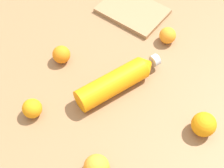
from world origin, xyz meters
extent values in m
plane|color=olive|center=(0.00, 0.00, 0.00)|extent=(2.40, 2.40, 0.00)
cylinder|color=orange|center=(-0.04, -0.03, 0.04)|extent=(0.12, 0.26, 0.08)
cone|color=orange|center=(-0.07, -0.17, 0.04)|extent=(0.08, 0.05, 0.08)
cylinder|color=#B2B7BF|center=(-0.07, -0.21, 0.04)|extent=(0.04, 0.03, 0.04)
sphere|color=orange|center=(-0.22, 0.20, 0.04)|extent=(0.08, 0.08, 0.08)
sphere|color=orange|center=(0.07, 0.22, 0.03)|extent=(0.06, 0.06, 0.06)
sphere|color=orange|center=(-0.35, -0.13, 0.04)|extent=(0.08, 0.08, 0.08)
sphere|color=orange|center=(0.18, 0.01, 0.03)|extent=(0.06, 0.06, 0.06)
sphere|color=orange|center=(-0.02, -0.33, 0.03)|extent=(0.06, 0.06, 0.06)
cube|color=#99724C|center=(0.18, -0.35, 0.01)|extent=(0.28, 0.23, 0.02)
camera|label=1|loc=(-0.52, 0.42, 0.96)|focal=54.47mm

